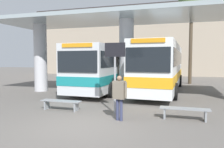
{
  "coord_description": "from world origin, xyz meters",
  "views": [
    {
      "loc": [
        3.32,
        -6.87,
        2.34
      ],
      "look_at": [
        0.0,
        3.9,
        1.6
      ],
      "focal_mm": 35.0,
      "sensor_mm": 36.0,
      "label": 1
    }
  ],
  "objects_px": {
    "waiting_bench_mid_platform": "(185,111)",
    "info_sign_platform": "(115,63)",
    "transit_bus_left_bay": "(108,67)",
    "waiting_bench_near_pillar": "(61,103)",
    "transit_bus_center_bay": "(162,66)",
    "pedestrian_waiting": "(119,93)"
  },
  "relations": [
    {
      "from": "pedestrian_waiting",
      "to": "transit_bus_center_bay",
      "type": "bearing_deg",
      "value": 97.31
    },
    {
      "from": "waiting_bench_mid_platform",
      "to": "transit_bus_left_bay",
      "type": "bearing_deg",
      "value": 127.79
    },
    {
      "from": "transit_bus_left_bay",
      "to": "waiting_bench_near_pillar",
      "type": "bearing_deg",
      "value": 91.42
    },
    {
      "from": "transit_bus_left_bay",
      "to": "info_sign_platform",
      "type": "distance_m",
      "value": 7.41
    },
    {
      "from": "transit_bus_center_bay",
      "to": "pedestrian_waiting",
      "type": "distance_m",
      "value": 8.79
    },
    {
      "from": "pedestrian_waiting",
      "to": "waiting_bench_near_pillar",
      "type": "bearing_deg",
      "value": 177.64
    },
    {
      "from": "waiting_bench_mid_platform",
      "to": "info_sign_platform",
      "type": "bearing_deg",
      "value": 176.54
    },
    {
      "from": "transit_bus_left_bay",
      "to": "waiting_bench_mid_platform",
      "type": "height_order",
      "value": "transit_bus_left_bay"
    },
    {
      "from": "waiting_bench_near_pillar",
      "to": "waiting_bench_mid_platform",
      "type": "distance_m",
      "value": 5.43
    },
    {
      "from": "waiting_bench_near_pillar",
      "to": "waiting_bench_mid_platform",
      "type": "xyz_separation_m",
      "value": [
        5.43,
        0.0,
        -0.0
      ]
    },
    {
      "from": "waiting_bench_mid_platform",
      "to": "info_sign_platform",
      "type": "xyz_separation_m",
      "value": [
        -2.88,
        0.17,
        1.83
      ]
    },
    {
      "from": "info_sign_platform",
      "to": "pedestrian_waiting",
      "type": "bearing_deg",
      "value": -64.98
    },
    {
      "from": "waiting_bench_mid_platform",
      "to": "waiting_bench_near_pillar",
      "type": "bearing_deg",
      "value": -180.0
    },
    {
      "from": "transit_bus_center_bay",
      "to": "waiting_bench_mid_platform",
      "type": "distance_m",
      "value": 8.15
    },
    {
      "from": "waiting_bench_near_pillar",
      "to": "waiting_bench_mid_platform",
      "type": "relative_size",
      "value": 1.02
    },
    {
      "from": "transit_bus_center_bay",
      "to": "info_sign_platform",
      "type": "height_order",
      "value": "transit_bus_center_bay"
    },
    {
      "from": "transit_bus_left_bay",
      "to": "waiting_bench_near_pillar",
      "type": "distance_m",
      "value": 7.25
    },
    {
      "from": "waiting_bench_mid_platform",
      "to": "info_sign_platform",
      "type": "relative_size",
      "value": 0.61
    },
    {
      "from": "transit_bus_center_bay",
      "to": "info_sign_platform",
      "type": "relative_size",
      "value": 3.87
    },
    {
      "from": "waiting_bench_mid_platform",
      "to": "info_sign_platform",
      "type": "distance_m",
      "value": 3.42
    },
    {
      "from": "waiting_bench_mid_platform",
      "to": "pedestrian_waiting",
      "type": "xyz_separation_m",
      "value": [
        -2.41,
        -0.85,
        0.71
      ]
    },
    {
      "from": "transit_bus_center_bay",
      "to": "waiting_bench_mid_platform",
      "type": "relative_size",
      "value": 6.3
    }
  ]
}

